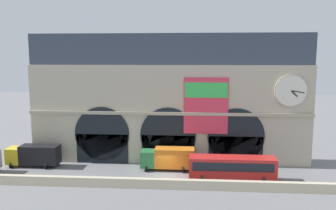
# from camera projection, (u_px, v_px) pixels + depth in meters

# --- Properties ---
(ground_plane) EXTENTS (200.00, 200.00, 0.00)m
(ground_plane) POSITION_uv_depth(u_px,v_px,m) (165.00, 176.00, 45.27)
(ground_plane) COLOR slate
(quay_parapet_wall) EXTENTS (90.00, 0.70, 1.19)m
(quay_parapet_wall) POSITION_uv_depth(u_px,v_px,m) (162.00, 184.00, 40.96)
(quay_parapet_wall) COLOR beige
(quay_parapet_wall) RESTS_ON ground
(station_building) EXTENTS (41.23, 4.53, 19.13)m
(station_building) POSITION_uv_depth(u_px,v_px,m) (169.00, 101.00, 50.93)
(station_building) COLOR #B2A891
(station_building) RESTS_ON ground
(box_truck_west) EXTENTS (7.50, 2.91, 3.12)m
(box_truck_west) POSITION_uv_depth(u_px,v_px,m) (34.00, 155.00, 49.10)
(box_truck_west) COLOR gold
(box_truck_west) RESTS_ON ground
(box_truck_center) EXTENTS (7.50, 2.91, 3.12)m
(box_truck_center) POSITION_uv_depth(u_px,v_px,m) (168.00, 158.00, 47.60)
(box_truck_center) COLOR #2D7A42
(box_truck_center) RESTS_ON ground
(bus_mideast) EXTENTS (11.00, 3.25, 3.10)m
(bus_mideast) POSITION_uv_depth(u_px,v_px,m) (232.00, 167.00, 43.50)
(bus_mideast) COLOR red
(bus_mideast) RESTS_ON ground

